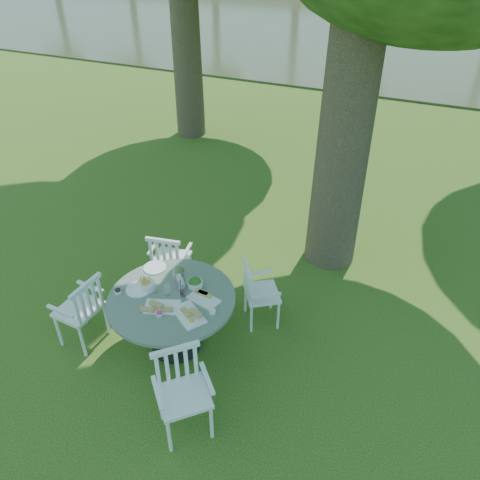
% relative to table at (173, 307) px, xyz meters
% --- Properties ---
extents(ground, '(140.00, 140.00, 0.00)m').
position_rel_table_xyz_m(ground, '(0.31, 0.90, -0.58)').
color(ground, '#22410D').
rests_on(ground, ground).
extents(table, '(1.36, 1.36, 0.72)m').
position_rel_table_xyz_m(table, '(0.00, 0.00, 0.00)').
color(table, black).
rests_on(table, ground).
extents(chair_ne, '(0.55, 0.55, 0.81)m').
position_rel_table_xyz_m(chair_ne, '(0.66, 0.73, -0.10)').
color(chair_ne, white).
rests_on(chair_ne, ground).
extents(chair_nw, '(0.50, 0.48, 0.86)m').
position_rel_table_xyz_m(chair_nw, '(-0.55, 0.82, -0.07)').
color(chair_nw, white).
rests_on(chair_nw, ground).
extents(chair_sw, '(0.45, 0.48, 0.89)m').
position_rel_table_xyz_m(chair_sw, '(-0.92, -0.34, -0.06)').
color(chair_sw, white).
rests_on(chair_sw, ground).
extents(chair_se, '(0.62, 0.62, 0.90)m').
position_rel_table_xyz_m(chair_se, '(0.56, -0.80, -0.05)').
color(chair_se, white).
rests_on(chair_se, ground).
extents(tableware, '(1.13, 0.86, 0.25)m').
position_rel_table_xyz_m(tableware, '(-0.05, 0.07, 0.19)').
color(tableware, white).
rests_on(tableware, table).
extents(river, '(100.00, 28.00, 0.12)m').
position_rel_table_xyz_m(river, '(0.31, 23.90, -0.58)').
color(river, '#353D24').
rests_on(river, ground).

